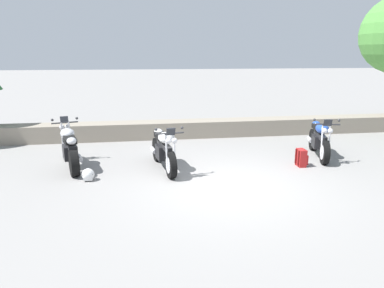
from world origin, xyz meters
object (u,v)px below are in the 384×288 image
object	(u,v)px
motorcycle_white_centre	(164,150)
motorcycle_blue_far_right	(320,140)
motorcycle_silver_near_left	(70,148)
rider_helmet	(88,175)
rider_backpack	(301,157)

from	to	relation	value
motorcycle_white_centre	motorcycle_blue_far_right	size ratio (longest dim) A/B	1.02
motorcycle_silver_near_left	rider_helmet	world-z (taller)	motorcycle_silver_near_left
motorcycle_blue_far_right	rider_helmet	xyz separation A→B (m)	(-6.05, -1.01, -0.35)
motorcycle_white_centre	motorcycle_blue_far_right	distance (m)	4.32
motorcycle_white_centre	rider_backpack	world-z (taller)	motorcycle_white_centre
motorcycle_blue_far_right	rider_helmet	size ratio (longest dim) A/B	7.22
rider_backpack	rider_helmet	distance (m)	5.20
motorcycle_white_centre	rider_helmet	world-z (taller)	motorcycle_white_centre
motorcycle_silver_near_left	rider_backpack	xyz separation A→B (m)	(5.74, -0.81, -0.24)
motorcycle_silver_near_left	rider_backpack	distance (m)	5.80
motorcycle_blue_far_right	motorcycle_white_centre	bearing A→B (deg)	-174.31
rider_backpack	rider_helmet	size ratio (longest dim) A/B	1.68
motorcycle_white_centre	rider_backpack	xyz separation A→B (m)	(3.44, -0.31, -0.24)
motorcycle_white_centre	rider_helmet	size ratio (longest dim) A/B	7.36
motorcycle_white_centre	rider_helmet	bearing A→B (deg)	-161.51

